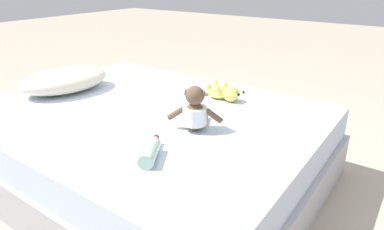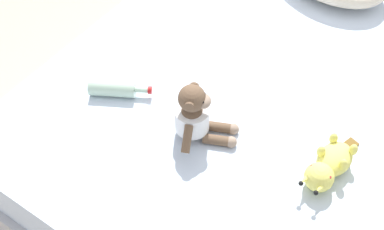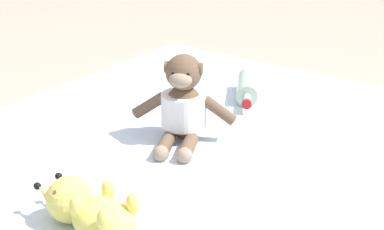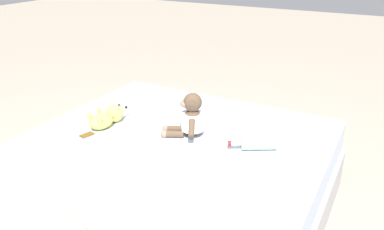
{
  "view_description": "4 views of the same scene",
  "coord_description": "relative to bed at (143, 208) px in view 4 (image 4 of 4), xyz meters",
  "views": [
    {
      "loc": [
        -1.34,
        -1.29,
        1.18
      ],
      "look_at": [
        -0.07,
        -0.39,
        0.53
      ],
      "focal_mm": 31.85,
      "sensor_mm": 36.0,
      "label": 1
    },
    {
      "loc": [
        0.7,
        -1.46,
        2.07
      ],
      "look_at": [
        -0.05,
        -0.39,
        0.54
      ],
      "focal_mm": 54.28,
      "sensor_mm": 36.0,
      "label": 2
    },
    {
      "loc": [
        1.16,
        0.52,
        1.16
      ],
      "look_at": [
        -0.06,
        -0.37,
        0.51
      ],
      "focal_mm": 57.63,
      "sensor_mm": 36.0,
      "label": 3
    },
    {
      "loc": [
        -0.92,
        1.21,
        1.36
      ],
      "look_at": [
        -0.04,
        -0.41,
        0.55
      ],
      "focal_mm": 36.31,
      "sensor_mm": 36.0,
      "label": 4
    }
  ],
  "objects": [
    {
      "name": "bed",
      "position": [
        0.0,
        0.0,
        0.0
      ],
      "size": [
        1.52,
        1.99,
        0.44
      ],
      "color": "#B2B2B7",
      "rests_on": "ground_plane"
    },
    {
      "name": "plush_monkey",
      "position": [
        -0.04,
        -0.39,
        0.32
      ],
      "size": [
        0.25,
        0.27,
        0.24
      ],
      "color": "brown",
      "rests_on": "bed"
    },
    {
      "name": "plush_yellow_creature",
      "position": [
        0.42,
        -0.28,
        0.27
      ],
      "size": [
        0.12,
        0.33,
        0.1
      ],
      "color": "#EAE066",
      "rests_on": "bed"
    },
    {
      "name": "glass_bottle",
      "position": [
        -0.41,
        -0.41,
        0.26
      ],
      "size": [
        0.23,
        0.16,
        0.07
      ],
      "color": "#B2D1B7",
      "rests_on": "bed"
    }
  ]
}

